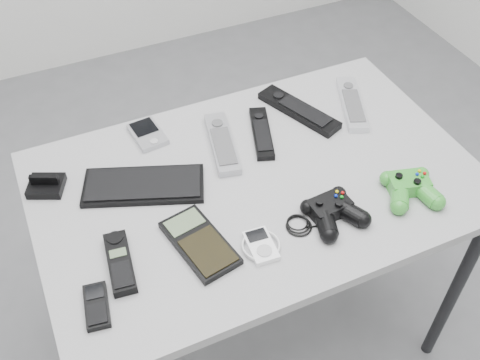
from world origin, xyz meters
name	(u,v)px	position (x,y,z in m)	size (l,w,h in m)	color
floor	(245,313)	(0.00, 0.00, 0.00)	(3.50, 3.50, 0.00)	slate
desk	(257,197)	(0.00, -0.07, 0.66)	(1.07, 0.69, 0.72)	#9D9D9F
pda_keyboard	(144,185)	(-0.26, 0.02, 0.73)	(0.29, 0.12, 0.02)	black
dock_bracket	(45,183)	(-0.47, 0.11, 0.74)	(0.08, 0.07, 0.04)	black
pda	(148,134)	(-0.20, 0.20, 0.73)	(0.07, 0.12, 0.02)	#A5A6AC
remote_silver_a	(222,143)	(-0.03, 0.08, 0.73)	(0.06, 0.23, 0.03)	#A5A6AC
remote_black_a	(262,133)	(0.08, 0.08, 0.73)	(0.05, 0.20, 0.02)	black
remote_black_b	(299,110)	(0.21, 0.12, 0.73)	(0.06, 0.25, 0.02)	black
remote_silver_b	(352,103)	(0.36, 0.09, 0.73)	(0.05, 0.23, 0.02)	silver
mobile_phone	(97,306)	(-0.45, -0.26, 0.73)	(0.05, 0.10, 0.02)	black
cordless_handset	(120,262)	(-0.38, -0.18, 0.73)	(0.05, 0.16, 0.02)	black
calculator	(200,243)	(-0.20, -0.20, 0.73)	(0.10, 0.19, 0.02)	black
mp3_player	(261,245)	(-0.08, -0.26, 0.73)	(0.09, 0.09, 0.02)	white
controller_black	(333,210)	(0.10, -0.24, 0.74)	(0.22, 0.14, 0.04)	black
controller_green	(410,187)	(0.31, -0.25, 0.74)	(0.13, 0.14, 0.05)	#257E22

